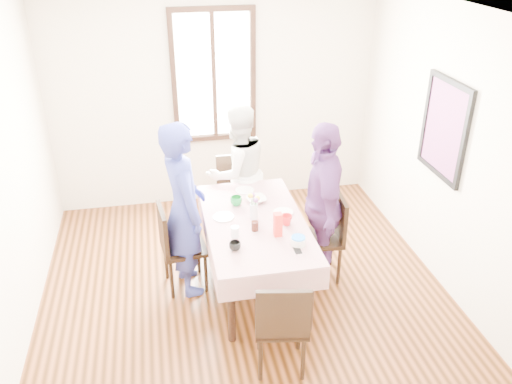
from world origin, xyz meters
TOP-DOWN VIEW (x-y plane):
  - ground at (0.00, 0.00)m, footprint 4.50×4.50m
  - back_wall at (0.00, 2.25)m, footprint 4.00×0.00m
  - right_wall at (2.00, 0.00)m, footprint 0.00×4.50m
  - window_frame at (0.00, 2.23)m, footprint 1.02×0.06m
  - window_pane at (0.00, 2.24)m, footprint 0.90×0.02m
  - art_poster at (1.98, 0.30)m, footprint 0.04×0.76m
  - dining_table at (0.12, 0.26)m, footprint 0.82×1.59m
  - tablecloth at (0.12, 0.26)m, footprint 0.94×1.71m
  - chair_left at (-0.57, 0.40)m, footprint 0.47×0.47m
  - chair_right at (0.80, 0.30)m, footprint 0.46×0.46m
  - chair_far at (0.12, 1.35)m, footprint 0.42×0.42m
  - chair_near at (0.12, -0.84)m, footprint 0.49×0.49m
  - person_left at (-0.55, 0.40)m, footprint 0.54×0.71m
  - person_far at (0.12, 1.33)m, footprint 0.93×0.83m
  - person_right at (0.79, 0.30)m, footprint 0.58×1.05m
  - mug_black at (-0.15, -0.20)m, footprint 0.11×0.11m
  - mug_flag at (0.40, 0.13)m, footprint 0.13×0.13m
  - mug_green at (-0.01, 0.60)m, footprint 0.17×0.17m
  - serving_bowl at (0.21, 0.63)m, footprint 0.23×0.23m
  - juice_carton at (0.27, -0.04)m, footprint 0.07×0.07m
  - butter_tub at (0.41, -0.22)m, footprint 0.14×0.14m
  - jam_jar at (0.08, 0.09)m, footprint 0.07×0.07m
  - drinking_glass at (-0.11, 0.01)m, footprint 0.07×0.07m
  - smartphone at (0.38, -0.31)m, footprint 0.06×0.12m
  - flower_vase at (0.12, 0.31)m, footprint 0.08×0.08m
  - plate_left at (-0.17, 0.38)m, footprint 0.20×0.20m
  - plate_right at (0.42, 0.35)m, footprint 0.20×0.20m
  - plate_far at (0.13, 0.89)m, footprint 0.20×0.20m
  - butter_lid at (0.41, -0.22)m, footprint 0.12×0.12m
  - flower_bunch at (0.12, 0.31)m, footprint 0.09×0.09m

SIDE VIEW (x-z plane):
  - ground at x=0.00m, z-range 0.00..0.00m
  - dining_table at x=0.12m, z-range 0.00..0.75m
  - chair_left at x=-0.57m, z-range 0.00..0.91m
  - chair_right at x=0.80m, z-range 0.00..0.91m
  - chair_far at x=0.12m, z-range 0.00..0.91m
  - chair_near at x=0.12m, z-range 0.00..0.91m
  - tablecloth at x=0.12m, z-range 0.75..0.76m
  - smartphone at x=0.38m, z-range 0.76..0.77m
  - plate_left at x=-0.17m, z-range 0.76..0.77m
  - plate_right at x=0.42m, z-range 0.76..0.77m
  - plate_far at x=0.13m, z-range 0.76..0.77m
  - serving_bowl at x=0.21m, z-range 0.76..0.81m
  - person_far at x=0.12m, z-range 0.00..1.58m
  - butter_tub at x=0.41m, z-range 0.76..0.83m
  - mug_black at x=-0.15m, z-range 0.76..0.84m
  - jam_jar at x=0.08m, z-range 0.76..0.85m
  - mug_green at x=-0.01m, z-range 0.76..0.86m
  - mug_flag at x=0.40m, z-range 0.76..0.86m
  - drinking_glass at x=-0.11m, z-range 0.76..0.87m
  - butter_lid at x=0.41m, z-range 0.83..0.84m
  - flower_vase at x=0.12m, z-range 0.76..0.91m
  - person_right at x=0.79m, z-range 0.00..1.70m
  - juice_carton at x=0.27m, z-range 0.76..0.99m
  - person_left at x=-0.55m, z-range 0.00..1.76m
  - flower_bunch at x=0.12m, z-range 0.91..1.01m
  - back_wall at x=0.00m, z-range -0.65..3.35m
  - right_wall at x=2.00m, z-range -0.90..3.60m
  - art_poster at x=1.98m, z-range 1.07..2.03m
  - window_frame at x=0.00m, z-range 0.84..2.46m
  - window_pane at x=0.00m, z-range 0.90..2.40m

